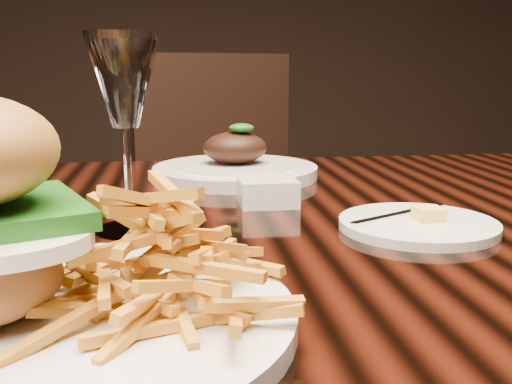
{
  "coord_description": "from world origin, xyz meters",
  "views": [
    {
      "loc": [
        -0.06,
        -0.64,
        0.92
      ],
      "look_at": [
        0.01,
        -0.12,
        0.81
      ],
      "focal_mm": 42.0,
      "sensor_mm": 36.0,
      "label": 1
    }
  ],
  "objects": [
    {
      "name": "dining_table",
      "position": [
        0.0,
        0.0,
        0.67
      ],
      "size": [
        1.6,
        0.9,
        0.75
      ],
      "color": "black",
      "rests_on": "ground"
    },
    {
      "name": "burger_plate",
      "position": [
        -0.14,
        -0.26,
        0.8
      ],
      "size": [
        0.3,
        0.3,
        0.2
      ],
      "rotation": [
        0.0,
        0.0,
        0.19
      ],
      "color": "silver",
      "rests_on": "dining_table"
    },
    {
      "name": "side_saucer",
      "position": [
        0.19,
        -0.05,
        0.76
      ],
      "size": [
        0.17,
        0.17,
        0.02
      ],
      "rotation": [
        0.0,
        0.0,
        -0.03
      ],
      "color": "silver",
      "rests_on": "dining_table"
    },
    {
      "name": "ramekin",
      "position": [
        0.05,
        0.08,
        0.77
      ],
      "size": [
        0.08,
        0.08,
        0.03
      ],
      "primitive_type": "cube",
      "rotation": [
        0.0,
        0.0,
        -0.22
      ],
      "color": "silver",
      "rests_on": "dining_table"
    },
    {
      "name": "wine_glass",
      "position": [
        -0.11,
        -0.02,
        0.9
      ],
      "size": [
        0.08,
        0.08,
        0.2
      ],
      "color": "white",
      "rests_on": "dining_table"
    },
    {
      "name": "far_dish",
      "position": [
        0.03,
        0.27,
        0.77
      ],
      "size": [
        0.25,
        0.25,
        0.08
      ],
      "rotation": [
        0.0,
        0.0,
        -0.36
      ],
      "color": "silver",
      "rests_on": "dining_table"
    },
    {
      "name": "chair_far",
      "position": [
        0.08,
        0.88,
        0.54
      ],
      "size": [
        0.6,
        0.61,
        0.95
      ],
      "rotation": [
        0.0,
        0.0,
        0.39
      ],
      "color": "black",
      "rests_on": "ground"
    }
  ]
}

